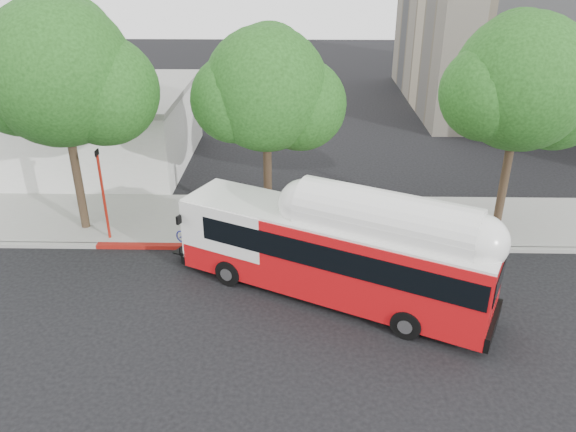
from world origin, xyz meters
name	(u,v)px	position (x,y,z in m)	size (l,w,h in m)	color
ground	(288,304)	(0.00, 0.00, 0.00)	(120.00, 120.00, 0.00)	black
sidewalk	(291,219)	(0.00, 6.50, 0.07)	(60.00, 5.00, 0.15)	gray
curb_strip	(290,247)	(0.00, 3.90, 0.07)	(60.00, 0.30, 0.15)	gray
red_curb_segment	(217,247)	(-3.00, 3.90, 0.08)	(10.00, 0.32, 0.16)	maroon
street_tree_left	(73,78)	(-8.53, 5.56, 6.60)	(6.67, 5.80, 9.74)	#2D2116
street_tree_mid	(276,94)	(-0.59, 6.06, 5.91)	(5.75, 5.00, 8.62)	#2D2116
street_tree_right	(532,88)	(9.44, 5.86, 6.26)	(6.21, 5.40, 9.18)	#2D2116
low_commercial_bldg	(44,125)	(-14.00, 14.00, 2.15)	(16.20, 10.20, 4.25)	silver
transit_bus	(334,256)	(1.55, 0.57, 1.63)	(11.50, 7.07, 3.50)	red
signal_pole	(103,196)	(-7.64, 4.51, 2.07)	(0.11, 0.38, 4.04)	#AA1F12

